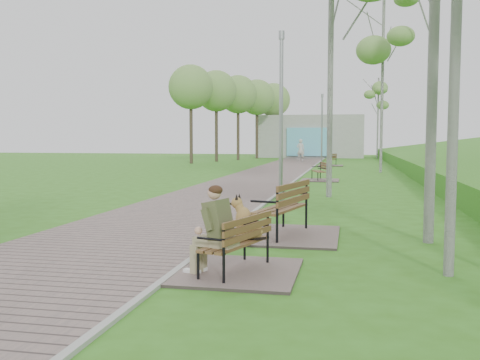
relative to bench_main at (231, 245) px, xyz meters
The scene contains 13 objects.
walkway 15.98m from the bench_main, 98.98° to the left, with size 3.50×67.00×0.04m, color #6E5D59.
kerb 15.80m from the bench_main, 92.69° to the left, with size 0.10×67.00×0.05m, color #999993.
building_north 45.34m from the bench_main, 92.84° to the left, with size 10.00×5.20×4.00m.
bench_main is the anchor object (origin of this frame).
bench_second 2.92m from the bench_main, 84.17° to the left, with size 2.06×2.29×1.27m.
bench_third 16.27m from the bench_main, 89.10° to the left, with size 1.61×1.79×0.99m.
bench_far 28.99m from the bench_main, 89.50° to the left, with size 1.63×1.81×1.00m.
lamp_post_second 8.84m from the bench_main, 92.92° to the left, with size 0.19×0.19×4.90m.
lamp_post_third 28.85m from the bench_main, 90.62° to the left, with size 0.18×0.18×4.74m.
pedestrian_near 35.92m from the bench_main, 93.72° to the left, with size 0.65×0.42×1.77m, color silver.
pedestrian_far 43.34m from the bench_main, 94.81° to the left, with size 0.88×0.69×1.81m, color gray.
birch_far_b 23.85m from the bench_main, 82.03° to the left, with size 2.71×2.71×9.77m.
birch_distant_b 43.40m from the bench_main, 84.76° to the left, with size 2.32×2.32×7.52m.
Camera 1 is at (2.29, -1.20, 1.82)m, focal length 40.00 mm.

